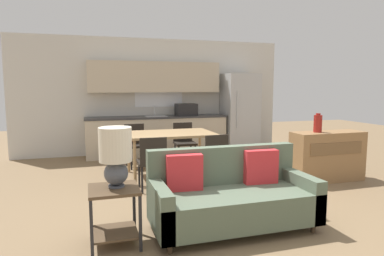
{
  "coord_description": "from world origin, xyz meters",
  "views": [
    {
      "loc": [
        -1.54,
        -3.48,
        1.59
      ],
      "look_at": [
        -0.01,
        1.5,
        0.95
      ],
      "focal_mm": 32.0,
      "sensor_mm": 36.0,
      "label": 1
    }
  ],
  "objects_px": {
    "couch": "(231,197)",
    "dining_chair_far_right": "(184,141)",
    "refrigerator": "(240,112)",
    "dining_table": "(170,136)",
    "side_table": "(114,207)",
    "vase": "(318,123)",
    "credenza": "(327,156)",
    "table_lamp": "(116,153)",
    "dining_chair_far_left": "(136,143)",
    "dining_chair_near_right": "(213,156)",
    "dining_chair_near_left": "(152,160)"
  },
  "relations": [
    {
      "from": "couch",
      "to": "vase",
      "type": "bearing_deg",
      "value": 31.84
    },
    {
      "from": "dining_chair_near_left",
      "to": "dining_chair_near_right",
      "type": "distance_m",
      "value": 0.98
    },
    {
      "from": "dining_chair_far_right",
      "to": "refrigerator",
      "type": "bearing_deg",
      "value": 32.61
    },
    {
      "from": "side_table",
      "to": "dining_chair_near_right",
      "type": "height_order",
      "value": "dining_chair_near_right"
    },
    {
      "from": "refrigerator",
      "to": "dining_chair_near_right",
      "type": "height_order",
      "value": "refrigerator"
    },
    {
      "from": "side_table",
      "to": "dining_chair_near_left",
      "type": "height_order",
      "value": "dining_chair_near_left"
    },
    {
      "from": "side_table",
      "to": "dining_chair_near_left",
      "type": "xyz_separation_m",
      "value": [
        0.69,
        1.65,
        0.08
      ]
    },
    {
      "from": "side_table",
      "to": "dining_chair_far_right",
      "type": "bearing_deg",
      "value": 63.34
    },
    {
      "from": "side_table",
      "to": "dining_chair_far_right",
      "type": "relative_size",
      "value": 0.7
    },
    {
      "from": "dining_chair_far_left",
      "to": "dining_chair_far_right",
      "type": "height_order",
      "value": "same"
    },
    {
      "from": "refrigerator",
      "to": "dining_chair_near_left",
      "type": "distance_m",
      "value": 3.83
    },
    {
      "from": "refrigerator",
      "to": "dining_table",
      "type": "xyz_separation_m",
      "value": [
        -2.21,
        -1.86,
        -0.24
      ]
    },
    {
      "from": "credenza",
      "to": "vase",
      "type": "distance_m",
      "value": 0.6
    },
    {
      "from": "couch",
      "to": "credenza",
      "type": "relative_size",
      "value": 1.45
    },
    {
      "from": "dining_table",
      "to": "side_table",
      "type": "height_order",
      "value": "dining_table"
    },
    {
      "from": "side_table",
      "to": "dining_chair_near_left",
      "type": "bearing_deg",
      "value": 67.41
    },
    {
      "from": "credenza",
      "to": "dining_chair_near_left",
      "type": "xyz_separation_m",
      "value": [
        -2.93,
        0.28,
        0.06
      ]
    },
    {
      "from": "vase",
      "to": "dining_chair_far_right",
      "type": "height_order",
      "value": "vase"
    },
    {
      "from": "credenza",
      "to": "vase",
      "type": "relative_size",
      "value": 3.94
    },
    {
      "from": "dining_table",
      "to": "refrigerator",
      "type": "bearing_deg",
      "value": 40.04
    },
    {
      "from": "dining_table",
      "to": "table_lamp",
      "type": "distance_m",
      "value": 2.71
    },
    {
      "from": "couch",
      "to": "refrigerator",
      "type": "bearing_deg",
      "value": 63.91
    },
    {
      "from": "refrigerator",
      "to": "dining_chair_far_right",
      "type": "height_order",
      "value": "refrigerator"
    },
    {
      "from": "dining_table",
      "to": "dining_chair_near_left",
      "type": "xyz_separation_m",
      "value": [
        -0.48,
        -0.83,
        -0.23
      ]
    },
    {
      "from": "side_table",
      "to": "table_lamp",
      "type": "xyz_separation_m",
      "value": [
        0.03,
        0.03,
        0.54
      ]
    },
    {
      "from": "side_table",
      "to": "vase",
      "type": "distance_m",
      "value": 3.72
    },
    {
      "from": "dining_table",
      "to": "table_lamp",
      "type": "bearing_deg",
      "value": -115.02
    },
    {
      "from": "couch",
      "to": "dining_chair_near_right",
      "type": "xyz_separation_m",
      "value": [
        0.38,
        1.58,
        0.13
      ]
    },
    {
      "from": "table_lamp",
      "to": "credenza",
      "type": "relative_size",
      "value": 0.48
    },
    {
      "from": "couch",
      "to": "side_table",
      "type": "bearing_deg",
      "value": -177.42
    },
    {
      "from": "credenza",
      "to": "dining_chair_near_right",
      "type": "relative_size",
      "value": 1.48
    },
    {
      "from": "dining_chair_near_left",
      "to": "dining_chair_far_right",
      "type": "bearing_deg",
      "value": -119.35
    },
    {
      "from": "dining_chair_far_left",
      "to": "dining_chair_near_right",
      "type": "bearing_deg",
      "value": -68.28
    },
    {
      "from": "dining_chair_near_left",
      "to": "dining_chair_far_right",
      "type": "relative_size",
      "value": 1.0
    },
    {
      "from": "table_lamp",
      "to": "dining_chair_near_left",
      "type": "bearing_deg",
      "value": 67.88
    },
    {
      "from": "side_table",
      "to": "dining_chair_near_right",
      "type": "bearing_deg",
      "value": 44.56
    },
    {
      "from": "couch",
      "to": "dining_chair_far_left",
      "type": "relative_size",
      "value": 2.15
    },
    {
      "from": "table_lamp",
      "to": "dining_chair_near_right",
      "type": "xyz_separation_m",
      "value": [
        1.63,
        1.61,
        -0.45
      ]
    },
    {
      "from": "side_table",
      "to": "dining_chair_near_left",
      "type": "distance_m",
      "value": 1.79
    },
    {
      "from": "dining_table",
      "to": "couch",
      "type": "distance_m",
      "value": 2.45
    },
    {
      "from": "couch",
      "to": "credenza",
      "type": "height_order",
      "value": "couch"
    },
    {
      "from": "couch",
      "to": "side_table",
      "type": "relative_size",
      "value": 3.07
    },
    {
      "from": "couch",
      "to": "dining_chair_far_right",
      "type": "distance_m",
      "value": 3.27
    },
    {
      "from": "dining_table",
      "to": "credenza",
      "type": "height_order",
      "value": "credenza"
    },
    {
      "from": "table_lamp",
      "to": "dining_chair_far_left",
      "type": "relative_size",
      "value": 0.72
    },
    {
      "from": "refrigerator",
      "to": "side_table",
      "type": "relative_size",
      "value": 3.22
    },
    {
      "from": "table_lamp",
      "to": "dining_chair_near_left",
      "type": "distance_m",
      "value": 1.81
    },
    {
      "from": "dining_chair_far_left",
      "to": "dining_chair_near_left",
      "type": "bearing_deg",
      "value": -98.09
    },
    {
      "from": "dining_table",
      "to": "dining_chair_far_right",
      "type": "distance_m",
      "value": 0.98
    },
    {
      "from": "side_table",
      "to": "vase",
      "type": "height_order",
      "value": "vase"
    }
  ]
}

